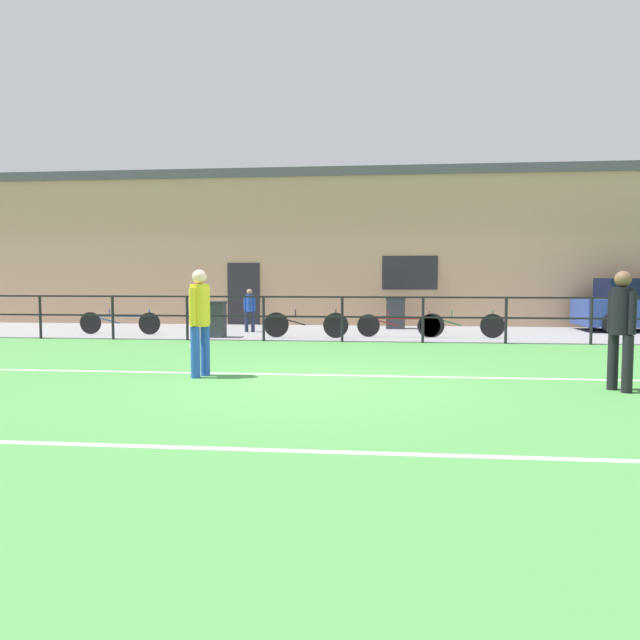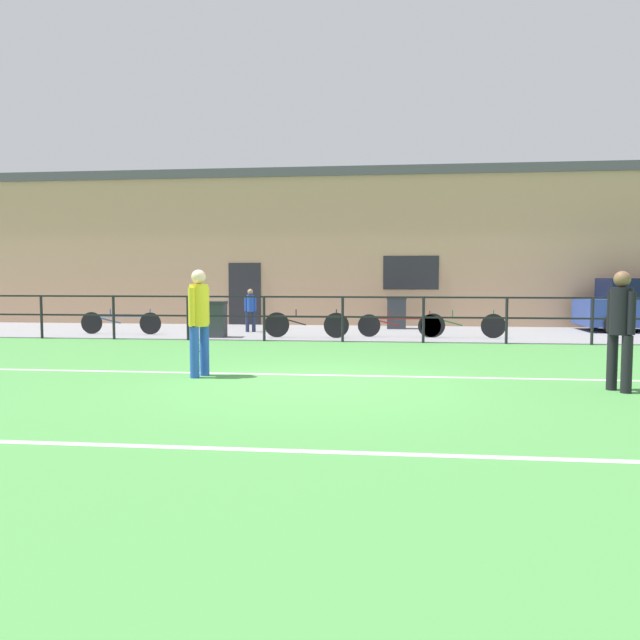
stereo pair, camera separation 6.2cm
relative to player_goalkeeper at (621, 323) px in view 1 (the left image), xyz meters
The scene contains 16 objects.
ground 4.51m from the player_goalkeeper, behind, with size 60.00×44.00×0.04m, color #478C42.
field_line_touchline 4.61m from the player_goalkeeper, 167.66° to the left, with size 36.00×0.11×0.00m, color white.
field_line_hash 5.68m from the player_goalkeeper, 141.80° to the right, with size 36.00×0.11×0.00m, color white.
pavement_strip 9.77m from the player_goalkeeper, 116.90° to the left, with size 48.00×5.00×0.02m, color gray.
perimeter_fence 7.58m from the player_goalkeeper, 125.48° to the left, with size 36.07×0.07×1.15m.
clubhouse_facade 13.24m from the player_goalkeeper, 109.58° to the left, with size 28.00×2.56×5.24m.
player_goalkeeper is the anchor object (origin of this frame).
player_striker 6.36m from the player_goalkeeper, behind, with size 0.31×0.46×1.75m.
soccer_ball_match 8.43m from the player_goalkeeper, 152.81° to the left, with size 0.23×0.23×0.23m, color white.
spectator_child 11.17m from the player_goalkeeper, 130.65° to the left, with size 0.33×0.22×1.26m.
bicycle_parked_0 7.98m from the player_goalkeeper, 111.98° to the left, with size 2.21×0.04×0.71m.
bicycle_parked_1 7.51m from the player_goalkeeper, 99.99° to the left, with size 2.21×0.04×0.74m.
bicycle_parked_2 8.85m from the player_goalkeeper, 127.90° to the left, with size 2.26×0.04×0.76m.
bicycle_parked_3 13.06m from the player_goalkeeper, 145.58° to the left, with size 2.34×0.04×0.72m.
trash_bin_0 10.52m from the player_goalkeeper, 106.62° to the left, with size 0.61×0.52×1.00m.
trash_bin_1 10.40m from the player_goalkeeper, 138.97° to the left, with size 0.53×0.45×0.97m.
Camera 1 is at (1.05, -9.19, 1.63)m, focal length 34.21 mm.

